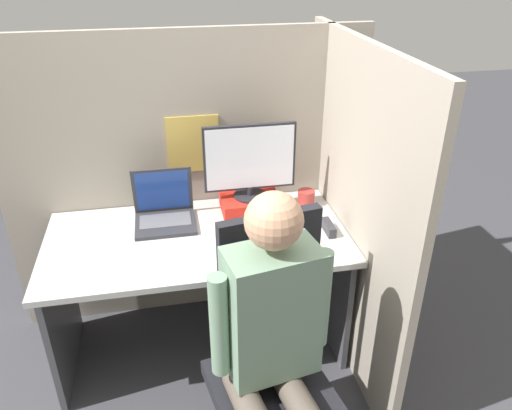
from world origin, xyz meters
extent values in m
plane|color=#3D3D42|center=(0.00, 0.00, 0.00)|extent=(12.00, 12.00, 0.00)
cube|color=gray|center=(0.00, 0.79, 0.83)|extent=(2.00, 0.04, 1.66)
cube|color=gold|center=(0.03, 0.76, 1.07)|extent=(0.28, 0.01, 0.31)
cube|color=gray|center=(0.77, 0.31, 0.83)|extent=(0.04, 1.42, 1.66)
cube|color=#B7B7B2|center=(0.00, 0.38, 0.71)|extent=(1.50, 0.76, 0.03)
cube|color=#4C4C51|center=(-0.71, 0.38, 0.35)|extent=(0.03, 0.65, 0.70)
cube|color=#4C4C51|center=(0.71, 0.38, 0.35)|extent=(0.03, 0.65, 0.70)
cube|color=red|center=(0.31, 0.59, 0.77)|extent=(0.31, 0.24, 0.09)
cylinder|color=#232328|center=(0.31, 0.59, 0.82)|extent=(0.18, 0.18, 0.01)
cylinder|color=#232328|center=(0.31, 0.59, 0.85)|extent=(0.04, 0.04, 0.05)
cube|color=#232328|center=(0.31, 0.60, 1.04)|extent=(0.48, 0.02, 0.36)
cube|color=silver|center=(0.31, 0.58, 1.04)|extent=(0.46, 0.00, 0.33)
cube|color=#2D2D33|center=(-0.15, 0.52, 0.74)|extent=(0.31, 0.26, 0.02)
cube|color=#5B5B60|center=(-0.15, 0.54, 0.75)|extent=(0.26, 0.14, 0.00)
cube|color=#2D2D33|center=(-0.15, 0.63, 0.88)|extent=(0.31, 0.04, 0.26)
cube|color=#1E3D93|center=(-0.15, 0.62, 0.88)|extent=(0.27, 0.03, 0.23)
ellipsoid|color=gray|center=(0.11, 0.27, 0.75)|extent=(0.06, 0.05, 0.04)
cube|color=#2D2D33|center=(0.66, 0.29, 0.75)|extent=(0.04, 0.14, 0.05)
cone|color=orange|center=(0.17, 0.14, 0.75)|extent=(0.05, 0.09, 0.05)
cylinder|color=green|center=(0.17, 0.20, 0.75)|extent=(0.03, 0.02, 0.03)
cube|color=black|center=(0.22, -0.35, 0.41)|extent=(0.54, 0.54, 0.07)
cube|color=black|center=(0.26, -0.10, 0.76)|extent=(0.44, 0.13, 0.65)
cylinder|color=brown|center=(0.10, -0.49, 0.50)|extent=(0.17, 0.35, 0.11)
cylinder|color=brown|center=(0.28, -0.46, 0.50)|extent=(0.17, 0.35, 0.11)
cube|color=gray|center=(0.22, -0.35, 0.82)|extent=(0.37, 0.26, 0.54)
sphere|color=tan|center=(0.22, -0.35, 1.21)|extent=(0.20, 0.20, 0.20)
cylinder|color=gray|center=(0.01, -0.39, 0.82)|extent=(0.07, 0.07, 0.43)
cylinder|color=gray|center=(0.42, -0.32, 0.82)|extent=(0.07, 0.07, 0.43)
cylinder|color=#A3332D|center=(0.62, 0.59, 0.77)|extent=(0.09, 0.09, 0.09)
camera|label=1|loc=(-0.12, -1.75, 2.05)|focal=35.00mm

